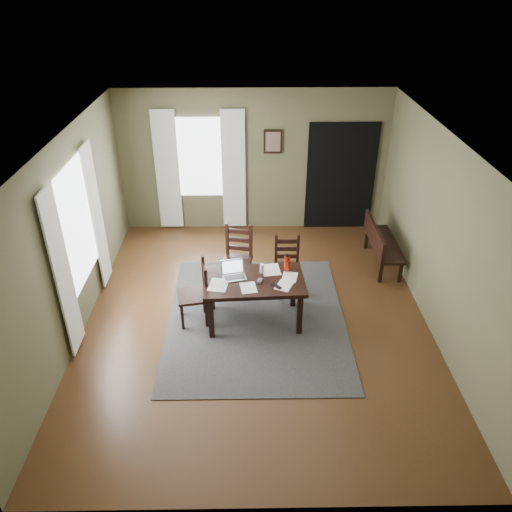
{
  "coord_description": "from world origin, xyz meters",
  "views": [
    {
      "loc": [
        -0.09,
        -5.92,
        4.57
      ],
      "look_at": [
        0.0,
        0.3,
        0.9
      ],
      "focal_mm": 35.0,
      "sensor_mm": 36.0,
      "label": 1
    }
  ],
  "objects_px": {
    "laptop": "(233,272)",
    "bench": "(380,241)",
    "chair_end": "(196,294)",
    "dining_table": "(254,285)",
    "chair_back_left": "(237,258)",
    "chair_back_right": "(287,266)",
    "water_bottle": "(287,263)"
  },
  "relations": [
    {
      "from": "laptop",
      "to": "bench",
      "type": "bearing_deg",
      "value": 17.97
    },
    {
      "from": "chair_back_left",
      "to": "dining_table",
      "type": "bearing_deg",
      "value": -62.65
    },
    {
      "from": "laptop",
      "to": "water_bottle",
      "type": "distance_m",
      "value": 0.78
    },
    {
      "from": "chair_back_right",
      "to": "chair_end",
      "type": "bearing_deg",
      "value": -149.84
    },
    {
      "from": "dining_table",
      "to": "chair_end",
      "type": "distance_m",
      "value": 0.85
    },
    {
      "from": "bench",
      "to": "chair_back_left",
      "type": "bearing_deg",
      "value": 104.5
    },
    {
      "from": "dining_table",
      "to": "laptop",
      "type": "bearing_deg",
      "value": 158.04
    },
    {
      "from": "chair_back_right",
      "to": "bench",
      "type": "bearing_deg",
      "value": 25.44
    },
    {
      "from": "chair_end",
      "to": "water_bottle",
      "type": "bearing_deg",
      "value": 88.89
    },
    {
      "from": "chair_back_right",
      "to": "laptop",
      "type": "xyz_separation_m",
      "value": [
        -0.82,
        -0.7,
        0.33
      ]
    },
    {
      "from": "chair_end",
      "to": "bench",
      "type": "height_order",
      "value": "chair_end"
    },
    {
      "from": "dining_table",
      "to": "chair_back_right",
      "type": "relative_size",
      "value": 1.59
    },
    {
      "from": "dining_table",
      "to": "laptop",
      "type": "distance_m",
      "value": 0.34
    },
    {
      "from": "chair_end",
      "to": "laptop",
      "type": "xyz_separation_m",
      "value": [
        0.54,
        0.08,
        0.3
      ]
    },
    {
      "from": "bench",
      "to": "laptop",
      "type": "xyz_separation_m",
      "value": [
        -2.48,
        -1.48,
        0.33
      ]
    },
    {
      "from": "chair_end",
      "to": "laptop",
      "type": "relative_size",
      "value": 2.55
    },
    {
      "from": "chair_end",
      "to": "chair_back_right",
      "type": "height_order",
      "value": "chair_end"
    },
    {
      "from": "dining_table",
      "to": "laptop",
      "type": "xyz_separation_m",
      "value": [
        -0.29,
        0.1,
        0.15
      ]
    },
    {
      "from": "chair_back_left",
      "to": "chair_back_right",
      "type": "xyz_separation_m",
      "value": [
        0.79,
        -0.15,
        -0.05
      ]
    },
    {
      "from": "dining_table",
      "to": "chair_back_left",
      "type": "distance_m",
      "value": 0.99
    },
    {
      "from": "laptop",
      "to": "water_bottle",
      "type": "height_order",
      "value": "water_bottle"
    },
    {
      "from": "dining_table",
      "to": "laptop",
      "type": "relative_size",
      "value": 3.84
    },
    {
      "from": "chair_back_right",
      "to": "water_bottle",
      "type": "height_order",
      "value": "water_bottle"
    },
    {
      "from": "chair_back_right",
      "to": "bench",
      "type": "height_order",
      "value": "chair_back_right"
    },
    {
      "from": "chair_back_left",
      "to": "chair_end",
      "type": "bearing_deg",
      "value": -109.6
    },
    {
      "from": "chair_back_left",
      "to": "water_bottle",
      "type": "height_order",
      "value": "chair_back_left"
    },
    {
      "from": "chair_back_right",
      "to": "dining_table",
      "type": "bearing_deg",
      "value": -123.27
    },
    {
      "from": "chair_back_left",
      "to": "water_bottle",
      "type": "relative_size",
      "value": 3.72
    },
    {
      "from": "bench",
      "to": "laptop",
      "type": "height_order",
      "value": "laptop"
    },
    {
      "from": "water_bottle",
      "to": "chair_end",
      "type": "bearing_deg",
      "value": -170.89
    },
    {
      "from": "laptop",
      "to": "chair_back_right",
      "type": "bearing_deg",
      "value": 27.58
    },
    {
      "from": "dining_table",
      "to": "chair_back_left",
      "type": "relative_size",
      "value": 1.42
    }
  ]
}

